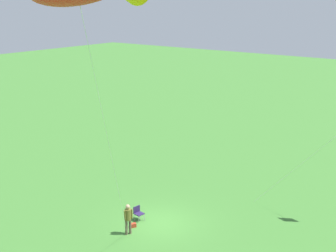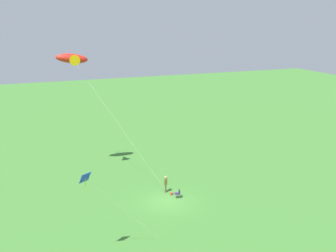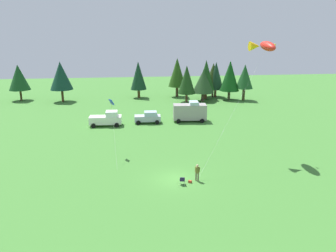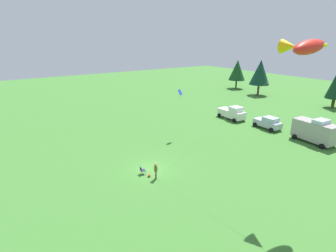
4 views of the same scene
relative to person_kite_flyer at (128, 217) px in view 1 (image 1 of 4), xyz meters
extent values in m
plane|color=#3E7A2F|center=(-2.07, 0.59, -1.02)|extent=(160.00, 160.00, 0.00)
cylinder|color=brown|center=(-0.10, 0.04, -0.60)|extent=(0.14, 0.14, 0.85)
cylinder|color=brown|center=(0.10, -0.05, -0.60)|extent=(0.14, 0.14, 0.85)
cylinder|color=brown|center=(0.00, 0.00, 0.14)|extent=(0.46, 0.46, 0.62)
sphere|color=tan|center=(0.00, 0.00, 0.60)|extent=(0.24, 0.24, 0.24)
cylinder|color=brown|center=(-0.15, 0.14, 0.17)|extent=(0.12, 0.12, 0.55)
cylinder|color=brown|center=(0.20, -0.04, 0.17)|extent=(0.15, 0.13, 0.55)
cube|color=#291C49|center=(-1.60, -0.59, -0.60)|extent=(0.55, 0.55, 0.04)
cube|color=#291C49|center=(-1.63, -0.81, -0.40)|extent=(0.48, 0.11, 0.40)
cylinder|color=#A5A8AD|center=(-1.77, -0.35, -0.81)|extent=(0.03, 0.03, 0.42)
cylinder|color=#A5A8AD|center=(-1.36, -0.42, -0.81)|extent=(0.03, 0.03, 0.42)
cylinder|color=#A5A8AD|center=(-1.84, -0.77, -0.81)|extent=(0.03, 0.03, 0.42)
cylinder|color=#A5A8AD|center=(-1.42, -0.83, -0.81)|extent=(0.03, 0.03, 0.42)
cube|color=#A5341E|center=(-0.77, -0.33, -0.91)|extent=(0.39, 0.35, 0.22)
cylinder|color=silver|center=(4.68, 3.52, 5.35)|extent=(9.41, 7.26, 12.74)
cylinder|color=#4C3823|center=(-0.02, -0.10, -1.02)|extent=(0.04, 0.04, 0.01)
cylinder|color=silver|center=(-8.22, 6.35, 2.14)|extent=(0.56, 5.70, 6.31)
cylinder|color=#4C3823|center=(-7.95, 3.50, -1.02)|extent=(0.04, 0.04, 0.01)
camera|label=1|loc=(16.98, 15.56, 11.38)|focal=50.00mm
camera|label=2|loc=(-33.91, 13.03, 15.86)|focal=42.00mm
camera|label=3|loc=(-6.57, -29.24, 13.16)|focal=35.00mm
camera|label=4|loc=(19.77, -11.92, 12.32)|focal=28.00mm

